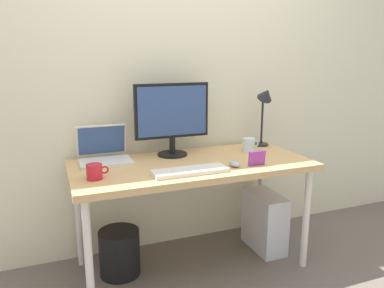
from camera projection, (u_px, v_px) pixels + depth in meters
The scene contains 13 objects.
ground_plane at pixel (192, 265), 2.57m from camera, with size 6.00×6.00×0.00m, color #665B51.
back_wall at pixel (171, 68), 2.64m from camera, with size 4.40×0.04×2.60m, color beige.
desk at pixel (192, 172), 2.42m from camera, with size 1.51×0.68×0.72m.
monitor at pixel (172, 115), 2.51m from camera, with size 0.51×0.20×0.49m.
laptop at pixel (104, 153), 2.42m from camera, with size 0.32×0.27×0.23m.
desk_lamp at pixel (265, 103), 2.75m from camera, with size 0.11×0.16×0.45m.
keyboard at pixel (190, 171), 2.19m from camera, with size 0.44×0.14×0.02m, color silver.
mouse at pixel (234, 164), 2.31m from camera, with size 0.06×0.09×0.03m, color #B2B2B7.
coffee_mug at pixel (95, 172), 2.07m from camera, with size 0.12×0.09×0.09m.
glass_cup at pixel (249, 145), 2.67m from camera, with size 0.12×0.09×0.09m.
photo_frame at pixel (257, 158), 2.32m from camera, with size 0.11×0.02×0.09m, color purple.
computer_tower at pixel (265, 221), 2.75m from camera, with size 0.18×0.36×0.42m, color silver.
wastebasket at pixel (120, 252), 2.44m from camera, with size 0.26×0.26×0.30m, color black.
Camera 1 is at (-0.84, -2.15, 1.39)m, focal length 35.45 mm.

